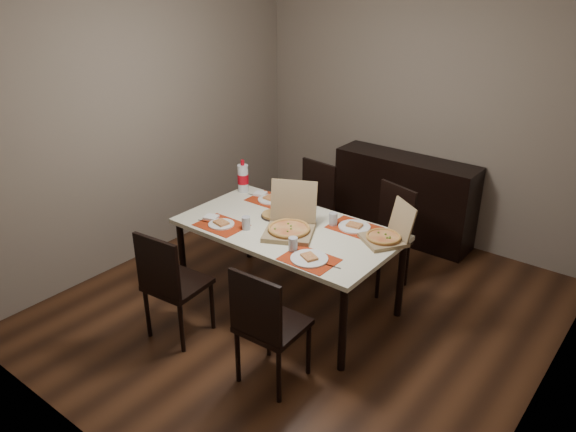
# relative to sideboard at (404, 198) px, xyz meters

# --- Properties ---
(ground) EXTENTS (3.80, 4.00, 0.02)m
(ground) POSITION_rel_sideboard_xyz_m (0.00, -1.78, -0.46)
(ground) COLOR #462715
(ground) RESTS_ON ground
(room_walls) EXTENTS (3.84, 4.02, 2.62)m
(room_walls) POSITION_rel_sideboard_xyz_m (0.00, -1.35, 1.28)
(room_walls) COLOR gray
(room_walls) RESTS_ON ground
(sideboard) EXTENTS (1.50, 0.40, 0.90)m
(sideboard) POSITION_rel_sideboard_xyz_m (0.00, 0.00, 0.00)
(sideboard) COLOR black
(sideboard) RESTS_ON ground
(dining_table) EXTENTS (1.80, 1.00, 0.75)m
(dining_table) POSITION_rel_sideboard_xyz_m (-0.15, -1.81, 0.23)
(dining_table) COLOR beige
(dining_table) RESTS_ON ground
(chair_near_left) EXTENTS (0.46, 0.46, 0.93)m
(chair_near_left) POSITION_rel_sideboard_xyz_m (-0.58, -2.73, 0.06)
(chair_near_left) COLOR black
(chair_near_left) RESTS_ON ground
(chair_near_right) EXTENTS (0.44, 0.44, 0.93)m
(chair_near_right) POSITION_rel_sideboard_xyz_m (0.35, -2.69, 0.06)
(chair_near_right) COLOR black
(chair_near_right) RESTS_ON ground
(chair_far_left) EXTENTS (0.46, 0.46, 0.93)m
(chair_far_left) POSITION_rel_sideboard_xyz_m (-0.60, -0.86, 0.06)
(chair_far_left) COLOR black
(chair_far_left) RESTS_ON ground
(chair_far_right) EXTENTS (0.52, 0.52, 0.93)m
(chair_far_right) POSITION_rel_sideboard_xyz_m (0.31, -0.95, 0.06)
(chair_far_right) COLOR black
(chair_far_right) RESTS_ON ground
(setting_near_left) EXTENTS (0.47, 0.30, 0.11)m
(setting_near_left) POSITION_rel_sideboard_xyz_m (-0.57, -2.10, 0.32)
(setting_near_left) COLOR #A9270B
(setting_near_left) RESTS_ON dining_table
(setting_near_right) EXTENTS (0.47, 0.30, 0.11)m
(setting_near_right) POSITION_rel_sideboard_xyz_m (0.27, -2.14, 0.32)
(setting_near_right) COLOR #A9270B
(setting_near_right) RESTS_ON dining_table
(setting_far_left) EXTENTS (0.47, 0.30, 0.11)m
(setting_far_left) POSITION_rel_sideboard_xyz_m (-0.60, -1.47, 0.32)
(setting_far_left) COLOR #A9270B
(setting_far_left) RESTS_ON dining_table
(setting_far_right) EXTENTS (0.46, 0.30, 0.11)m
(setting_far_right) POSITION_rel_sideboard_xyz_m (0.24, -1.50, 0.32)
(setting_far_right) COLOR #A9270B
(setting_far_right) RESTS_ON dining_table
(napkin_loose) EXTENTS (0.16, 0.16, 0.02)m
(napkin_loose) POSITION_rel_sideboard_xyz_m (-0.18, -1.79, 0.31)
(napkin_loose) COLOR white
(napkin_loose) RESTS_ON dining_table
(pizza_box_center) EXTENTS (0.53, 0.55, 0.38)m
(pizza_box_center) POSITION_rel_sideboard_xyz_m (-0.08, -1.88, 0.36)
(pizza_box_center) COLOR #8B7450
(pizza_box_center) RESTS_ON dining_table
(pizza_box_right) EXTENTS (0.44, 0.45, 0.31)m
(pizza_box_right) POSITION_rel_sideboard_xyz_m (0.61, -1.53, 0.35)
(pizza_box_right) COLOR #8B7450
(pizza_box_right) RESTS_ON dining_table
(faina_plate) EXTENTS (0.23, 0.23, 0.03)m
(faina_plate) POSITION_rel_sideboard_xyz_m (-0.37, -1.72, 0.31)
(faina_plate) COLOR black
(faina_plate) RESTS_ON dining_table
(dip_bowl) EXTENTS (0.14, 0.14, 0.03)m
(dip_bowl) POSITION_rel_sideboard_xyz_m (-0.06, -1.63, 0.31)
(dip_bowl) COLOR white
(dip_bowl) RESTS_ON dining_table
(soda_bottle) EXTENTS (0.10, 0.10, 0.31)m
(soda_bottle) POSITION_rel_sideboard_xyz_m (-0.97, -1.45, 0.43)
(soda_bottle) COLOR silver
(soda_bottle) RESTS_ON dining_table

